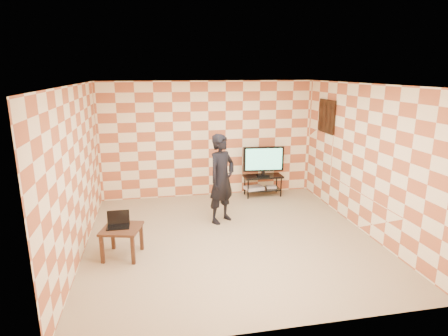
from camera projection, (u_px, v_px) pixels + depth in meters
The scene contains 14 objects.
floor at pixel (230, 238), 6.72m from camera, with size 5.00×5.00×0.00m, color tan.
wall_back at pixel (209, 140), 8.75m from camera, with size 5.00×0.02×2.70m, color #FFEBBB.
wall_front at pixel (279, 222), 4.00m from camera, with size 5.00×0.02×2.70m, color #FFEBBB.
wall_left at pixel (76, 173), 5.92m from camera, with size 0.02×5.00×2.70m, color #FFEBBB.
wall_right at pixel (364, 159), 6.84m from camera, with size 0.02×5.00×2.70m, color #FFEBBB.
ceiling at pixel (231, 84), 6.04m from camera, with size 5.00×5.00×0.02m, color white.
wall_art at pixel (327, 116), 8.15m from camera, with size 0.04×0.72×0.72m.
tv_stand at pixel (263, 181), 8.92m from camera, with size 0.92×0.41×0.50m.
tv at pixel (263, 160), 8.78m from camera, with size 0.97×0.20×0.70m.
dvd_player at pixel (254, 188), 8.91m from camera, with size 0.42×0.30×0.07m, color silver.
game_console at pixel (271, 187), 9.02m from camera, with size 0.23×0.17×0.05m, color silver.
side_table at pixel (122, 233), 5.97m from camera, with size 0.71×0.71×0.50m.
laptop at pixel (118, 223), 5.99m from camera, with size 0.35×0.28×0.23m.
person at pixel (222, 179), 7.27m from camera, with size 0.64×0.42×1.76m, color black.
Camera 1 is at (-1.29, -6.05, 2.92)m, focal length 30.00 mm.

